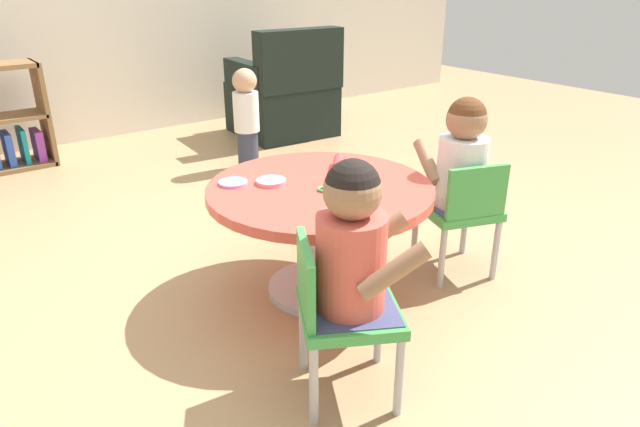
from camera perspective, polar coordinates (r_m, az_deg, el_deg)
ground_plane at (r=2.47m, az=0.00°, el=-7.63°), size 10.00×10.00×0.00m
craft_table at (r=2.31m, az=0.00°, el=0.18°), size 0.90×0.90×0.48m
child_chair_left at (r=1.78m, az=1.86°, el=-9.64°), size 0.41×0.41×0.54m
seated_child_left at (r=1.67m, az=3.31°, el=-3.01°), size 0.43×0.40×0.51m
child_chair_right at (r=2.55m, az=13.91°, el=0.31°), size 0.38×0.38×0.54m
seated_child_right at (r=2.50m, az=13.95°, el=5.43°), size 0.37×0.42×0.51m
armchair_dark at (r=4.70m, az=-3.53°, el=11.53°), size 0.76×0.77×0.85m
toddler_standing at (r=3.88m, az=-7.34°, el=9.59°), size 0.17×0.17×0.67m
rolling_pin at (r=2.45m, az=1.88°, el=5.00°), size 0.17×0.18×0.05m
craft_scissors at (r=2.31m, az=2.95°, el=3.28°), size 0.14×0.09×0.01m
playdough_blob_0 at (r=2.30m, az=-4.89°, el=3.19°), size 0.12×0.12×0.02m
playdough_blob_1 at (r=2.31m, az=-8.64°, el=3.05°), size 0.12×0.12×0.01m
cookie_cutter_0 at (r=2.12m, az=4.40°, el=1.39°), size 0.05×0.05×0.01m
cookie_cutter_1 at (r=2.22m, az=0.45°, el=2.43°), size 0.06×0.06×0.01m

